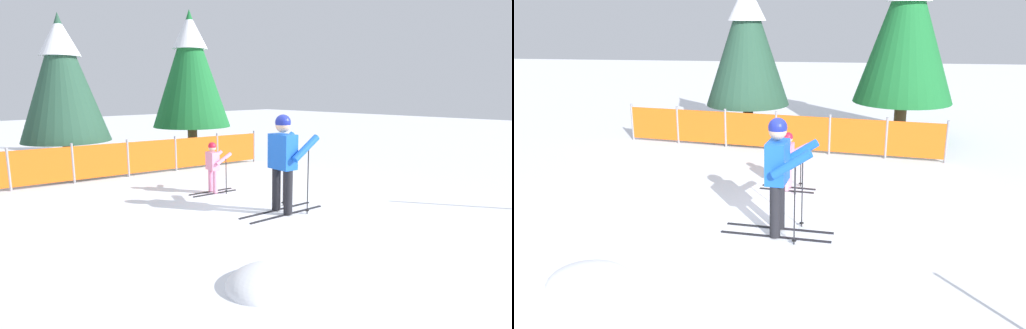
# 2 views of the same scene
# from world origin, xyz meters

# --- Properties ---
(ground_plane) EXTENTS (60.00, 60.00, 0.00)m
(ground_plane) POSITION_xyz_m (0.00, 0.00, 0.00)
(ground_plane) COLOR white
(skier_adult) EXTENTS (1.74, 0.81, 1.81)m
(skier_adult) POSITION_xyz_m (0.24, -0.19, 1.09)
(skier_adult) COLOR black
(skier_adult) RESTS_ON ground_plane
(skier_child) EXTENTS (1.08, 0.54, 1.13)m
(skier_child) POSITION_xyz_m (0.19, 1.85, 0.66)
(skier_child) COLOR black
(skier_child) RESTS_ON ground_plane
(safety_fence) EXTENTS (7.97, 1.24, 0.99)m
(safety_fence) POSITION_xyz_m (-0.40, 4.73, 0.49)
(safety_fence) COLOR gray
(safety_fence) RESTS_ON ground_plane
(conifer_far) EXTENTS (2.61, 2.61, 4.84)m
(conifer_far) POSITION_xyz_m (2.77, 6.40, 2.99)
(conifer_far) COLOR #4C3823
(conifer_far) RESTS_ON ground_plane
(conifer_near) EXTENTS (2.26, 2.26, 4.21)m
(conifer_near) POSITION_xyz_m (-1.37, 6.24, 2.60)
(conifer_near) COLOR #4C3823
(conifer_near) RESTS_ON ground_plane
(snow_mound) EXTENTS (1.08, 0.92, 0.43)m
(snow_mound) POSITION_xyz_m (-1.96, -1.98, 0.00)
(snow_mound) COLOR white
(snow_mound) RESTS_ON ground_plane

